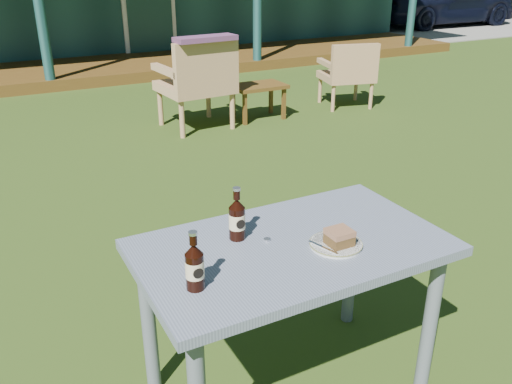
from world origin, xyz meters
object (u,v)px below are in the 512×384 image
plate (336,244)px  armchair_right (349,71)px  cola_bottle_far (195,266)px  cake_slice (339,237)px  cola_bottle_near (237,219)px  side_table (258,90)px  cafe_table (291,265)px  armchair_left (199,80)px

plate → armchair_right: size_ratio=0.26×
cola_bottle_far → cake_slice: bearing=0.1°
cake_slice → cola_bottle_near: 0.40m
cake_slice → side_table: 4.32m
cafe_table → armchair_right: bearing=50.4°
cake_slice → armchair_right: size_ratio=0.12×
cake_slice → armchair_left: bearing=75.4°
plate → armchair_left: (1.01, 3.86, -0.19)m
cola_bottle_near → side_table: size_ratio=0.36×
cafe_table → cake_slice: cake_slice is taller
cafe_table → plate: size_ratio=5.88×
cola_bottle_near → armchair_left: 3.87m
cake_slice → armchair_left: armchair_left is taller
cafe_table → cake_slice: bearing=-39.1°
plate → cola_bottle_far: 0.59m
plate → cake_slice: bearing=-77.2°
plate → side_table: size_ratio=0.34×
armchair_right → plate: bearing=-127.6°
cola_bottle_near → armchair_left: (1.32, 3.63, -0.27)m
cola_bottle_far → cola_bottle_near: bearing=41.8°
armchair_right → cola_bottle_near: bearing=-132.2°
cafe_table → armchair_left: 3.93m
cola_bottle_far → armchair_right: bearing=47.4°
cola_bottle_far → cafe_table: bearing=14.3°
cafe_table → cola_bottle_near: size_ratio=5.52×
cola_bottle_near → side_table: cola_bottle_near is taller
cafe_table → cola_bottle_far: 0.50m
cola_bottle_near → armchair_right: cola_bottle_near is taller
cafe_table → plate: 0.20m
cake_slice → armchair_right: cake_slice is taller
cake_slice → armchair_right: (2.98, 3.88, -0.32)m
armchair_right → armchair_left: bearing=-179.9°
cafe_table → side_table: cafe_table is taller
cola_bottle_far → armchair_left: size_ratio=0.22×
cafe_table → armchair_left: bearing=73.1°
cake_slice → armchair_right: 4.90m
cake_slice → cola_bottle_far: 0.59m
cafe_table → cola_bottle_far: (-0.45, -0.11, 0.19)m
cafe_table → side_table: bearing=63.6°
armchair_left → armchair_right: bearing=0.1°
cafe_table → cake_slice: 0.23m
cake_slice → cola_bottle_far: size_ratio=0.43×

